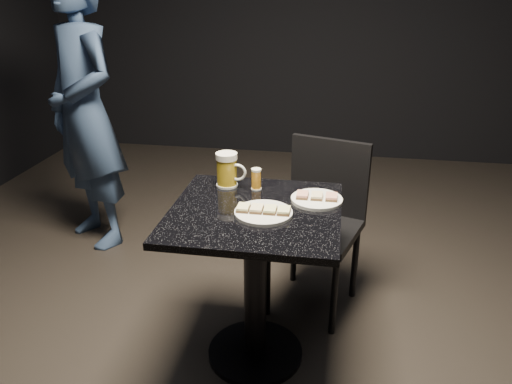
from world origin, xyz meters
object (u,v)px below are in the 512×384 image
at_px(beer_mug, 227,170).
at_px(plate_small, 317,199).
at_px(beer_tumbler, 256,179).
at_px(patron, 85,112).
at_px(chair, 320,216).
at_px(plate_large, 263,213).
at_px(table, 255,260).

bearing_deg(beer_mug, plate_small, -13.73).
relative_size(beer_mug, beer_tumbler, 1.61).
xyz_separation_m(plate_small, patron, (-1.48, 0.84, 0.11)).
distance_m(beer_tumbler, chair, 0.50).
xyz_separation_m(plate_small, beer_mug, (-0.41, 0.10, 0.07)).
relative_size(plate_large, chair, 0.27).
relative_size(plate_small, beer_mug, 1.39).
bearing_deg(patron, beer_mug, 0.12).
xyz_separation_m(plate_large, chair, (0.21, 0.55, -0.26)).
xyz_separation_m(beer_mug, chair, (0.42, 0.28, -0.33)).
height_order(beer_mug, beer_tumbler, beer_mug).
bearing_deg(beer_tumbler, table, -81.58).
bearing_deg(beer_tumbler, patron, 147.80).
bearing_deg(chair, plate_large, -110.97).
distance_m(table, beer_tumbler, 0.36).
xyz_separation_m(plate_small, chair, (0.01, 0.38, -0.26)).
xyz_separation_m(plate_large, beer_tumbler, (-0.07, 0.26, 0.04)).
bearing_deg(beer_mug, beer_tumbler, -6.52).
height_order(plate_small, chair, chair).
distance_m(plate_large, table, 0.26).
relative_size(patron, beer_mug, 11.01).
relative_size(plate_large, plate_small, 1.07).
distance_m(patron, table, 1.62).
xyz_separation_m(beer_mug, beer_tumbler, (0.14, -0.02, -0.03)).
bearing_deg(chair, table, -116.31).
height_order(patron, chair, patron).
bearing_deg(beer_tumbler, plate_large, -74.14).
distance_m(plate_small, table, 0.37).
bearing_deg(chair, plate_small, -90.96).
bearing_deg(table, chair, 63.69).
bearing_deg(plate_small, plate_large, -140.13).
xyz_separation_m(plate_large, table, (-0.04, 0.04, -0.25)).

